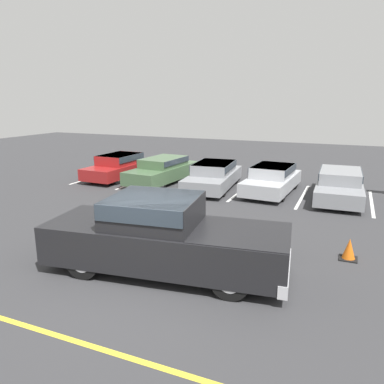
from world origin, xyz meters
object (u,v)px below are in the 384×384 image
parked_sedan_a (119,165)px  parked_sedan_d (272,178)px  parked_sedan_c (214,175)px  pickup_truck (166,236)px  traffic_cone (349,250)px  parked_sedan_e (340,184)px  parked_sedan_b (163,169)px

parked_sedan_a → parked_sedan_d: size_ratio=1.01×
parked_sedan_c → pickup_truck: bearing=7.7°
pickup_truck → parked_sedan_c: bearing=95.5°
pickup_truck → traffic_cone: (4.01, 2.47, -0.64)m
parked_sedan_e → traffic_cone: bearing=3.0°
parked_sedan_b → parked_sedan_e: 8.19m
parked_sedan_b → parked_sedan_d: (5.42, -0.02, -0.01)m
parked_sedan_a → parked_sedan_b: bearing=92.7°
parked_sedan_c → parked_sedan_e: parked_sedan_e is taller
parked_sedan_a → parked_sedan_c: 5.29m
parked_sedan_b → parked_sedan_e: bearing=95.0°
parked_sedan_c → traffic_cone: bearing=39.2°
parked_sedan_d → parked_sedan_e: 2.78m
parked_sedan_e → parked_sedan_a: bearing=-91.2°
pickup_truck → parked_sedan_a: (-7.22, 8.79, -0.23)m
parked_sedan_e → traffic_cone: 6.42m
parked_sedan_e → parked_sedan_d: bearing=-90.5°
traffic_cone → parked_sedan_b: bearing=143.8°
parked_sedan_b → parked_sedan_c: bearing=89.9°
parked_sedan_a → parked_sedan_e: bearing=92.2°
parked_sedan_b → traffic_cone: size_ratio=8.36×
pickup_truck → parked_sedan_e: 9.53m
parked_sedan_e → traffic_cone: parked_sedan_e is taller
parked_sedan_b → traffic_cone: 10.78m
pickup_truck → parked_sedan_e: (3.51, 8.86, -0.26)m
parked_sedan_a → traffic_cone: parked_sedan_a is taller
parked_sedan_a → parked_sedan_c: bearing=89.7°
parked_sedan_b → pickup_truck: bearing=32.7°
parked_sedan_d → parked_sedan_c: bearing=-82.0°
pickup_truck → parked_sedan_a: bearing=122.2°
pickup_truck → parked_sedan_b: pickup_truck is taller
parked_sedan_a → parked_sedan_b: (2.54, 0.04, -0.02)m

